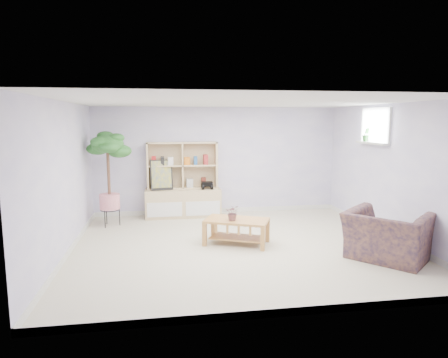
{
  "coord_description": "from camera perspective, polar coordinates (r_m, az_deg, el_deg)",
  "views": [
    {
      "loc": [
        -1.27,
        -6.4,
        2.11
      ],
      "look_at": [
        -0.22,
        0.22,
        1.12
      ],
      "focal_mm": 32.0,
      "sensor_mm": 36.0,
      "label": 1
    }
  ],
  "objects": [
    {
      "name": "floor",
      "position": [
        6.86,
        2.11,
        -9.51
      ],
      "size": [
        5.5,
        5.0,
        0.01
      ],
      "primitive_type": "cube",
      "color": "beige",
      "rests_on": "ground"
    },
    {
      "name": "ceiling",
      "position": [
        6.53,
        2.23,
        10.96
      ],
      "size": [
        5.5,
        5.0,
        0.01
      ],
      "primitive_type": "cube",
      "color": "silver",
      "rests_on": "walls"
    },
    {
      "name": "walls",
      "position": [
        6.59,
        2.17,
        0.47
      ],
      "size": [
        5.51,
        5.01,
        2.4
      ],
      "color": "#B2AAD9",
      "rests_on": "floor"
    },
    {
      "name": "baseboard",
      "position": [
        6.84,
        2.11,
        -9.11
      ],
      "size": [
        5.5,
        5.0,
        0.1
      ],
      "primitive_type": null,
      "color": "silver",
      "rests_on": "floor"
    },
    {
      "name": "window",
      "position": [
        8.06,
        20.87,
        7.09
      ],
      "size": [
        0.1,
        0.98,
        0.68
      ],
      "primitive_type": null,
      "color": "silver",
      "rests_on": "walls"
    },
    {
      "name": "window_sill",
      "position": [
        8.05,
        20.38,
        4.83
      ],
      "size": [
        0.14,
        1.0,
        0.04
      ],
      "primitive_type": "cube",
      "color": "silver",
      "rests_on": "walls"
    },
    {
      "name": "storage_unit",
      "position": [
        8.75,
        -5.91,
        -0.12
      ],
      "size": [
        1.64,
        0.55,
        1.64
      ],
      "primitive_type": null,
      "color": "tan",
      "rests_on": "floor"
    },
    {
      "name": "poster",
      "position": [
        8.68,
        -8.92,
        0.57
      ],
      "size": [
        0.48,
        0.18,
        0.65
      ],
      "primitive_type": null,
      "rotation": [
        0.0,
        0.0,
        0.16
      ],
      "color": "yellow",
      "rests_on": "storage_unit"
    },
    {
      "name": "toy_truck",
      "position": [
        8.73,
        -2.44,
        -0.84
      ],
      "size": [
        0.35,
        0.24,
        0.18
      ],
      "primitive_type": null,
      "rotation": [
        0.0,
        0.0,
        -0.02
      ],
      "color": "black",
      "rests_on": "storage_unit"
    },
    {
      "name": "coffee_table",
      "position": [
        6.9,
        1.82,
        -7.52
      ],
      "size": [
        1.2,
        0.96,
        0.43
      ],
      "primitive_type": null,
      "rotation": [
        0.0,
        0.0,
        -0.42
      ],
      "color": "#B57E40",
      "rests_on": "floor"
    },
    {
      "name": "table_plant",
      "position": [
        6.73,
        1.28,
        -4.83
      ],
      "size": [
        0.3,
        0.28,
        0.27
      ],
      "primitive_type": "imported",
      "rotation": [
        0.0,
        0.0,
        -0.33
      ],
      "color": "#206622",
      "rests_on": "coffee_table"
    },
    {
      "name": "floor_tree",
      "position": [
        8.23,
        -16.14,
        -0.03
      ],
      "size": [
        0.71,
        0.71,
        1.9
      ],
      "primitive_type": null,
      "rotation": [
        0.0,
        0.0,
        0.02
      ],
      "color": "#266826",
      "rests_on": "floor"
    },
    {
      "name": "armchair",
      "position": [
        6.58,
        22.32,
        -7.07
      ],
      "size": [
        1.5,
        1.51,
        0.85
      ],
      "primitive_type": "imported",
      "rotation": [
        0.0,
        0.0,
        2.28
      ],
      "color": "#0C0E33",
      "rests_on": "floor"
    },
    {
      "name": "sill_plant",
      "position": [
        8.24,
        19.65,
        5.99
      ],
      "size": [
        0.18,
        0.17,
        0.26
      ],
      "primitive_type": "imported",
      "rotation": [
        0.0,
        0.0,
        -0.42
      ],
      "color": "#266826",
      "rests_on": "window_sill"
    }
  ]
}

